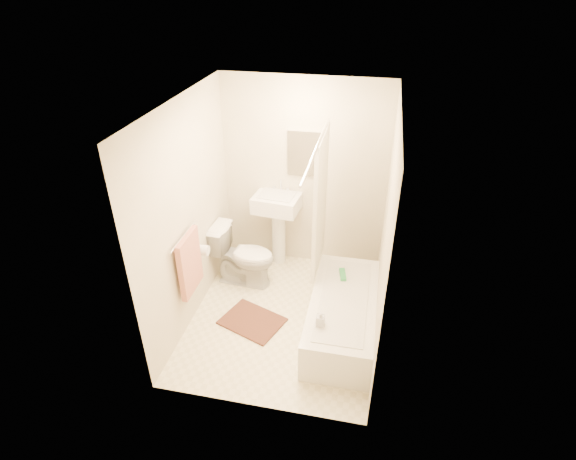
% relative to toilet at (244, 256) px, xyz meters
% --- Properties ---
extents(floor, '(2.40, 2.40, 0.00)m').
position_rel_toilet_xyz_m(floor, '(0.61, -0.56, -0.37)').
color(floor, beige).
rests_on(floor, ground).
extents(ceiling, '(2.40, 2.40, 0.00)m').
position_rel_toilet_xyz_m(ceiling, '(0.61, -0.56, 2.03)').
color(ceiling, white).
rests_on(ceiling, ground).
extents(wall_back, '(2.00, 0.02, 2.40)m').
position_rel_toilet_xyz_m(wall_back, '(0.61, 0.64, 0.83)').
color(wall_back, beige).
rests_on(wall_back, ground).
extents(wall_left, '(0.02, 2.40, 2.40)m').
position_rel_toilet_xyz_m(wall_left, '(-0.39, -0.56, 0.83)').
color(wall_left, beige).
rests_on(wall_left, ground).
extents(wall_right, '(0.02, 2.40, 2.40)m').
position_rel_toilet_xyz_m(wall_right, '(1.61, -0.56, 0.83)').
color(wall_right, beige).
rests_on(wall_right, ground).
extents(mirror, '(0.40, 0.03, 0.55)m').
position_rel_toilet_xyz_m(mirror, '(0.61, 0.62, 1.13)').
color(mirror, white).
rests_on(mirror, wall_back).
extents(curtain_rod, '(0.03, 1.70, 0.03)m').
position_rel_toilet_xyz_m(curtain_rod, '(0.91, -0.46, 1.63)').
color(curtain_rod, silver).
rests_on(curtain_rod, wall_back).
extents(shower_curtain, '(0.04, 0.80, 1.55)m').
position_rel_toilet_xyz_m(shower_curtain, '(0.91, -0.06, 0.85)').
color(shower_curtain, silver).
rests_on(shower_curtain, curtain_rod).
extents(towel_bar, '(0.02, 0.60, 0.02)m').
position_rel_toilet_xyz_m(towel_bar, '(-0.35, -0.81, 0.73)').
color(towel_bar, silver).
rests_on(towel_bar, wall_left).
extents(towel, '(0.06, 0.45, 0.66)m').
position_rel_toilet_xyz_m(towel, '(-0.32, -0.81, 0.41)').
color(towel, '#CC7266').
rests_on(towel, towel_bar).
extents(toilet_paper, '(0.11, 0.12, 0.12)m').
position_rel_toilet_xyz_m(toilet_paper, '(-0.32, -0.44, 0.33)').
color(toilet_paper, white).
rests_on(toilet_paper, wall_left).
extents(toilet, '(0.79, 0.48, 0.75)m').
position_rel_toilet_xyz_m(toilet, '(0.00, 0.00, 0.00)').
color(toilet, white).
rests_on(toilet, floor).
extents(sink, '(0.60, 0.50, 1.08)m').
position_rel_toilet_xyz_m(sink, '(0.31, 0.50, 0.17)').
color(sink, white).
rests_on(sink, floor).
extents(bathtub, '(0.68, 1.54, 0.43)m').
position_rel_toilet_xyz_m(bathtub, '(1.28, -0.64, -0.16)').
color(bathtub, white).
rests_on(bathtub, floor).
extents(bath_mat, '(0.77, 0.68, 0.02)m').
position_rel_toilet_xyz_m(bath_mat, '(0.29, -0.71, -0.36)').
color(bath_mat, '#532A21').
rests_on(bath_mat, floor).
extents(soap_bottle, '(0.08, 0.08, 0.17)m').
position_rel_toilet_xyz_m(soap_bottle, '(1.09, -1.08, 0.15)').
color(soap_bottle, white).
rests_on(soap_bottle, bathtub).
extents(scrub_brush, '(0.10, 0.22, 0.04)m').
position_rel_toilet_xyz_m(scrub_brush, '(1.22, -0.25, 0.08)').
color(scrub_brush, green).
rests_on(scrub_brush, bathtub).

